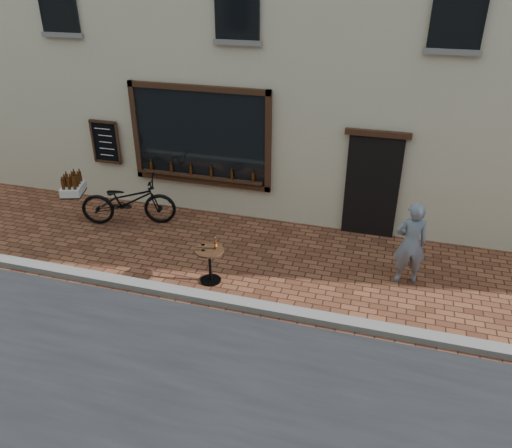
# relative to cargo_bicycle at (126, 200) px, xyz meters

# --- Properties ---
(ground) EXTENTS (90.00, 90.00, 0.00)m
(ground) POSITION_rel_cargo_bicycle_xyz_m (3.32, -2.43, -0.56)
(ground) COLOR #51291A
(ground) RESTS_ON ground
(kerb) EXTENTS (90.00, 0.25, 0.12)m
(kerb) POSITION_rel_cargo_bicycle_xyz_m (3.32, -2.23, -0.50)
(kerb) COLOR slate
(kerb) RESTS_ON ground
(cargo_bicycle) EXTENTS (2.50, 1.39, 1.18)m
(cargo_bicycle) POSITION_rel_cargo_bicycle_xyz_m (0.00, 0.00, 0.00)
(cargo_bicycle) COLOR black
(cargo_bicycle) RESTS_ON ground
(bistro_table) EXTENTS (0.53, 0.53, 0.91)m
(bistro_table) POSITION_rel_cargo_bicycle_xyz_m (2.61, -1.64, -0.08)
(bistro_table) COLOR black
(bistro_table) RESTS_ON ground
(pedestrian) EXTENTS (0.66, 0.50, 1.60)m
(pedestrian) POSITION_rel_cargo_bicycle_xyz_m (6.07, -0.62, 0.24)
(pedestrian) COLOR slate
(pedestrian) RESTS_ON ground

